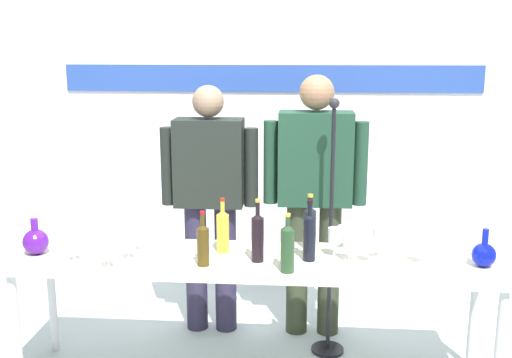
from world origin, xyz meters
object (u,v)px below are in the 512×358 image
wine_glass_left_3 (135,234)px  wine_glass_right_0 (379,237)px  decanter_blue_left (36,241)px  decanter_blue_right (484,254)px  wine_glass_left_2 (107,249)px  wine_bottle_4 (310,226)px  wine_glass_right_1 (343,232)px  wine_glass_right_2 (422,246)px  microphone_stand (330,271)px  wine_bottle_0 (258,236)px  wine_glass_right_4 (369,246)px  wine_glass_left_1 (73,242)px  wine_bottle_1 (203,243)px  presenter_left (210,194)px  presenter_right (315,188)px  wine_glass_right_3 (334,236)px  wine_bottle_3 (223,230)px  display_table (254,267)px  wine_glass_left_0 (128,242)px  wine_glass_right_5 (349,242)px  wine_bottle_5 (309,235)px  wine_bottle_2 (287,247)px

wine_glass_left_3 → wine_glass_right_0: size_ratio=0.86×
decanter_blue_left → decanter_blue_right: size_ratio=1.00×
decanter_blue_left → wine_glass_left_2: decanter_blue_left is taller
wine_bottle_4 → wine_glass_right_1: (0.19, 0.03, -0.04)m
wine_glass_right_2 → microphone_stand: microphone_stand is taller
decanter_blue_left → wine_glass_left_3: (0.53, 0.08, 0.03)m
wine_bottle_0 → wine_glass_left_3: size_ratio=2.43×
decanter_blue_left → wine_glass_right_2: decanter_blue_left is taller
wine_glass_left_3 → wine_glass_right_4: (1.28, -0.07, -0.01)m
wine_glass_right_1 → microphone_stand: bearing=113.1°
wine_glass_left_1 → wine_glass_right_4: bearing=4.5°
wine_glass_right_4 → microphone_stand: size_ratio=0.08×
wine_bottle_1 → wine_glass_left_2: wine_bottle_1 is taller
presenter_left → wine_glass_left_1: 0.98m
wine_glass_right_0 → wine_glass_right_2: size_ratio=1.17×
decanter_blue_right → wine_glass_left_3: size_ratio=1.45×
presenter_right → wine_glass_right_1: bearing=-68.7°
wine_glass_right_3 → wine_bottle_3: bearing=178.7°
display_table → wine_glass_left_2: bearing=-162.8°
wine_bottle_4 → wine_glass_left_0: (-0.97, -0.26, -0.04)m
wine_bottle_4 → wine_glass_right_3: 0.18m
display_table → wine_glass_right_4: 0.63m
presenter_right → wine_glass_left_3: size_ratio=11.95×
decanter_blue_left → wine_glass_right_4: 1.82m
decanter_blue_right → wine_glass_left_1: (-2.15, -0.11, 0.04)m
wine_glass_right_5 → wine_glass_left_3: bearing=177.4°
wine_glass_left_0 → wine_glass_right_2: (1.56, 0.06, 0.00)m
presenter_left → decanter_blue_right: bearing=-23.0°
wine_glass_left_2 → presenter_left: bearing=64.5°
presenter_right → wine_glass_left_0: 1.23m
display_table → wine_glass_right_2: 0.90m
wine_bottle_3 → wine_glass_left_0: 0.51m
presenter_left → wine_glass_right_5: (0.85, -0.62, -0.09)m
wine_bottle_4 → wine_glass_left_0: size_ratio=2.34×
wine_glass_right_3 → decanter_blue_right: bearing=-7.4°
decanter_blue_left → wine_bottle_0: (1.23, -0.02, 0.07)m
decanter_blue_right → wine_bottle_5: size_ratio=0.61×
display_table → wine_glass_right_4: wine_glass_right_4 is taller
wine_glass_left_3 → microphone_stand: (1.10, 0.31, -0.31)m
decanter_blue_left → decanter_blue_right: same height
wine_bottle_0 → wine_glass_right_0: bearing=9.0°
display_table → wine_glass_left_2: size_ratio=17.06×
wine_glass_left_2 → wine_glass_right_4: 1.36m
wine_bottle_5 → wine_bottle_2: bearing=-122.0°
decanter_blue_right → wine_bottle_5: bearing=178.8°
wine_bottle_1 → wine_bottle_4: size_ratio=0.93×
wine_glass_right_5 → presenter_left: bearing=143.6°
wine_bottle_0 → wine_bottle_3: wine_bottle_0 is taller
presenter_right → wine_bottle_3: bearing=-133.5°
decanter_blue_left → wine_bottle_2: wine_bottle_2 is taller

